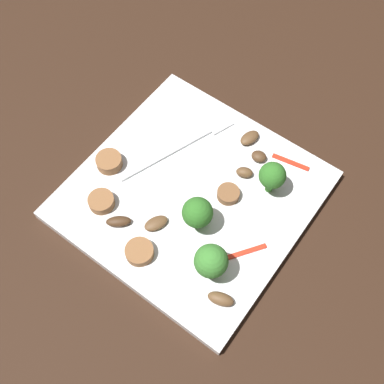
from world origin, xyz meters
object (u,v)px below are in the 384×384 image
(mushroom_1, at_px, (250,138))
(mushroom_5, at_px, (119,221))
(plate, at_px, (192,195))
(mushroom_3, at_px, (259,156))
(broccoli_floret_2, at_px, (272,176))
(fork, at_px, (186,144))
(pepper_strip_0, at_px, (244,252))
(sausage_slice_2, at_px, (228,194))
(mushroom_4, at_px, (156,223))
(pepper_strip_1, at_px, (291,162))
(sausage_slice_1, at_px, (138,251))
(mushroom_2, at_px, (244,172))
(sausage_slice_0, at_px, (109,162))
(broccoli_floret_1, at_px, (211,261))
(mushroom_0, at_px, (221,299))
(sausage_slice_3, at_px, (101,201))
(broccoli_floret_0, at_px, (197,213))

(mushroom_1, height_order, mushroom_5, same)
(plate, relative_size, mushroom_3, 14.11)
(broccoli_floret_2, bearing_deg, plate, 128.94)
(fork, xyz_separation_m, pepper_strip_0, (-0.09, -0.15, -0.00))
(sausage_slice_2, bearing_deg, mushroom_4, 150.61)
(mushroom_1, height_order, pepper_strip_1, mushroom_1)
(sausage_slice_1, height_order, mushroom_5, sausage_slice_1)
(mushroom_1, height_order, mushroom_4, mushroom_1)
(mushroom_2, relative_size, pepper_strip_0, 0.39)
(sausage_slice_0, xyz_separation_m, mushroom_3, (0.13, -0.16, -0.00))
(sausage_slice_1, relative_size, mushroom_4, 1.12)
(sausage_slice_0, distance_m, pepper_strip_0, 0.22)
(plate, distance_m, mushroom_2, 0.08)
(broccoli_floret_2, relative_size, pepper_strip_0, 0.93)
(broccoli_floret_1, bearing_deg, mushroom_1, 19.63)
(broccoli_floret_1, xyz_separation_m, mushroom_1, (0.19, 0.07, -0.03))
(sausage_slice_0, xyz_separation_m, mushroom_4, (-0.03, -0.11, -0.00))
(fork, bearing_deg, plate, -117.32)
(sausage_slice_1, bearing_deg, mushroom_0, -84.49)
(sausage_slice_2, height_order, mushroom_3, same)
(sausage_slice_0, relative_size, mushroom_0, 1.11)
(mushroom_0, height_order, mushroom_3, mushroom_0)
(mushroom_5, bearing_deg, sausage_slice_0, 48.68)
(fork, bearing_deg, broccoli_floret_2, -66.42)
(mushroom_2, bearing_deg, mushroom_4, 159.19)
(mushroom_5, bearing_deg, sausage_slice_2, -37.86)
(plate, xyz_separation_m, mushroom_2, (0.06, -0.04, 0.01))
(plate, relative_size, mushroom_1, 9.59)
(mushroom_0, height_order, pepper_strip_0, mushroom_0)
(sausage_slice_3, xyz_separation_m, mushroom_3, (0.18, -0.13, -0.00))
(pepper_strip_1, bearing_deg, sausage_slice_3, 140.59)
(pepper_strip_1, bearing_deg, sausage_slice_1, 159.64)
(plate, xyz_separation_m, sausage_slice_0, (-0.03, 0.11, 0.02))
(sausage_slice_3, xyz_separation_m, pepper_strip_1, (0.20, -0.16, -0.01))
(pepper_strip_0, bearing_deg, broccoli_floret_0, 92.84)
(fork, distance_m, pepper_strip_0, 0.18)
(plate, xyz_separation_m, broccoli_floret_1, (-0.07, -0.08, 0.04))
(sausage_slice_3, distance_m, pepper_strip_1, 0.26)
(sausage_slice_3, distance_m, mushroom_3, 0.22)
(fork, distance_m, mushroom_1, 0.09)
(fork, bearing_deg, sausage_slice_0, 163.99)
(mushroom_0, bearing_deg, sausage_slice_0, 74.29)
(broccoli_floret_0, xyz_separation_m, pepper_strip_1, (0.15, -0.05, -0.03))
(plate, relative_size, fork, 1.68)
(sausage_slice_0, height_order, mushroom_5, sausage_slice_0)
(mushroom_2, bearing_deg, mushroom_5, 150.29)
(broccoli_floret_1, bearing_deg, mushroom_4, 84.03)
(pepper_strip_0, bearing_deg, mushroom_3, 25.58)
(broccoli_floret_1, xyz_separation_m, mushroom_4, (0.01, 0.09, -0.03))
(broccoli_floret_1, distance_m, mushroom_5, 0.13)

